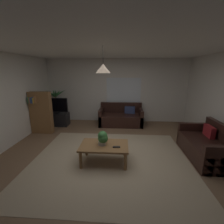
{
  "coord_description": "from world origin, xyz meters",
  "views": [
    {
      "loc": [
        0.26,
        -3.52,
        2.04
      ],
      "look_at": [
        0.0,
        0.3,
        1.05
      ],
      "focal_mm": 25.37,
      "sensor_mm": 36.0,
      "label": 1
    }
  ],
  "objects_px": {
    "potted_palm_corner": "(56,106)",
    "bookshelf_corner": "(41,112)",
    "potted_plant_on_table": "(103,138)",
    "tv_stand": "(57,119)",
    "couch_under_window": "(121,118)",
    "coffee_table": "(104,147)",
    "couch_right_side": "(208,147)",
    "remote_on_table_0": "(116,147)",
    "book_on_table_1": "(102,142)",
    "tv": "(55,105)",
    "pendant_lamp": "(103,68)",
    "book_on_table_0": "(102,143)"
  },
  "relations": [
    {
      "from": "potted_plant_on_table",
      "to": "pendant_lamp",
      "type": "xyz_separation_m",
      "value": [
        0.03,
        0.0,
        1.49
      ]
    },
    {
      "from": "couch_under_window",
      "to": "coffee_table",
      "type": "xyz_separation_m",
      "value": [
        -0.35,
        -2.69,
        0.09
      ]
    },
    {
      "from": "couch_under_window",
      "to": "potted_plant_on_table",
      "type": "xyz_separation_m",
      "value": [
        -0.38,
        -2.69,
        0.33
      ]
    },
    {
      "from": "couch_under_window",
      "to": "remote_on_table_0",
      "type": "height_order",
      "value": "couch_under_window"
    },
    {
      "from": "book_on_table_0",
      "to": "potted_palm_corner",
      "type": "height_order",
      "value": "potted_palm_corner"
    },
    {
      "from": "coffee_table",
      "to": "pendant_lamp",
      "type": "xyz_separation_m",
      "value": [
        0.0,
        0.0,
        1.73
      ]
    },
    {
      "from": "remote_on_table_0",
      "to": "tv_stand",
      "type": "distance_m",
      "value": 3.5
    },
    {
      "from": "potted_palm_corner",
      "to": "coffee_table",
      "type": "bearing_deg",
      "value": -51.47
    },
    {
      "from": "remote_on_table_0",
      "to": "bookshelf_corner",
      "type": "height_order",
      "value": "bookshelf_corner"
    },
    {
      "from": "tv",
      "to": "book_on_table_1",
      "type": "bearing_deg",
      "value": -48.56
    },
    {
      "from": "couch_under_window",
      "to": "tv_stand",
      "type": "bearing_deg",
      "value": -173.95
    },
    {
      "from": "coffee_table",
      "to": "bookshelf_corner",
      "type": "xyz_separation_m",
      "value": [
        -2.31,
        1.67,
        0.35
      ]
    },
    {
      "from": "couch_under_window",
      "to": "remote_on_table_0",
      "type": "relative_size",
      "value": 10.29
    },
    {
      "from": "couch_under_window",
      "to": "book_on_table_1",
      "type": "xyz_separation_m",
      "value": [
        -0.4,
        -2.64,
        0.2
      ]
    },
    {
      "from": "couch_right_side",
      "to": "remote_on_table_0",
      "type": "bearing_deg",
      "value": -77.37
    },
    {
      "from": "tv_stand",
      "to": "book_on_table_1",
      "type": "bearing_deg",
      "value": -48.82
    },
    {
      "from": "coffee_table",
      "to": "tv",
      "type": "xyz_separation_m",
      "value": [
        -2.12,
        2.4,
        0.43
      ]
    },
    {
      "from": "tv",
      "to": "pendant_lamp",
      "type": "relative_size",
      "value": 1.8
    },
    {
      "from": "coffee_table",
      "to": "potted_plant_on_table",
      "type": "distance_m",
      "value": 0.24
    },
    {
      "from": "remote_on_table_0",
      "to": "book_on_table_0",
      "type": "bearing_deg",
      "value": 61.82
    },
    {
      "from": "book_on_table_0",
      "to": "couch_right_side",
      "type": "bearing_deg",
      "value": 7.66
    },
    {
      "from": "potted_palm_corner",
      "to": "pendant_lamp",
      "type": "bearing_deg",
      "value": -51.47
    },
    {
      "from": "couch_right_side",
      "to": "tv_stand",
      "type": "bearing_deg",
      "value": -114.07
    },
    {
      "from": "remote_on_table_0",
      "to": "pendant_lamp",
      "type": "height_order",
      "value": "pendant_lamp"
    },
    {
      "from": "potted_plant_on_table",
      "to": "tv_stand",
      "type": "distance_m",
      "value": 3.22
    },
    {
      "from": "book_on_table_0",
      "to": "potted_palm_corner",
      "type": "relative_size",
      "value": 0.11
    },
    {
      "from": "potted_palm_corner",
      "to": "bookshelf_corner",
      "type": "distance_m",
      "value": 1.25
    },
    {
      "from": "couch_right_side",
      "to": "bookshelf_corner",
      "type": "distance_m",
      "value": 4.96
    },
    {
      "from": "coffee_table",
      "to": "tv_stand",
      "type": "xyz_separation_m",
      "value": [
        -2.12,
        2.43,
        -0.12
      ]
    },
    {
      "from": "book_on_table_1",
      "to": "tv_stand",
      "type": "relative_size",
      "value": 0.14
    },
    {
      "from": "book_on_table_1",
      "to": "bookshelf_corner",
      "type": "bearing_deg",
      "value": 144.38
    },
    {
      "from": "couch_right_side",
      "to": "book_on_table_0",
      "type": "xyz_separation_m",
      "value": [
        -2.52,
        -0.34,
        0.17
      ]
    },
    {
      "from": "book_on_table_0",
      "to": "remote_on_table_0",
      "type": "height_order",
      "value": "book_on_table_0"
    },
    {
      "from": "remote_on_table_0",
      "to": "tv",
      "type": "bearing_deg",
      "value": 39.52
    },
    {
      "from": "coffee_table",
      "to": "potted_plant_on_table",
      "type": "height_order",
      "value": "potted_plant_on_table"
    },
    {
      "from": "couch_right_side",
      "to": "coffee_table",
      "type": "relative_size",
      "value": 1.42
    },
    {
      "from": "couch_right_side",
      "to": "tv",
      "type": "distance_m",
      "value": 5.04
    },
    {
      "from": "coffee_table",
      "to": "potted_palm_corner",
      "type": "xyz_separation_m",
      "value": [
        -2.32,
        2.92,
        0.27
      ]
    },
    {
      "from": "couch_under_window",
      "to": "pendant_lamp",
      "type": "relative_size",
      "value": 3.15
    },
    {
      "from": "coffee_table",
      "to": "book_on_table_0",
      "type": "distance_m",
      "value": 0.1
    },
    {
      "from": "tv_stand",
      "to": "tv",
      "type": "distance_m",
      "value": 0.55
    },
    {
      "from": "tv",
      "to": "tv_stand",
      "type": "bearing_deg",
      "value": 90.0
    },
    {
      "from": "remote_on_table_0",
      "to": "potted_plant_on_table",
      "type": "bearing_deg",
      "value": 66.49
    },
    {
      "from": "couch_under_window",
      "to": "bookshelf_corner",
      "type": "xyz_separation_m",
      "value": [
        -2.66,
        -1.02,
        0.44
      ]
    },
    {
      "from": "couch_under_window",
      "to": "coffee_table",
      "type": "height_order",
      "value": "couch_under_window"
    },
    {
      "from": "coffee_table",
      "to": "remote_on_table_0",
      "type": "height_order",
      "value": "remote_on_table_0"
    },
    {
      "from": "potted_plant_on_table",
      "to": "tv_stand",
      "type": "relative_size",
      "value": 0.36
    },
    {
      "from": "potted_plant_on_table",
      "to": "pendant_lamp",
      "type": "bearing_deg",
      "value": 2.78
    },
    {
      "from": "book_on_table_0",
      "to": "potted_plant_on_table",
      "type": "relative_size",
      "value": 0.47
    },
    {
      "from": "potted_palm_corner",
      "to": "pendant_lamp",
      "type": "height_order",
      "value": "pendant_lamp"
    }
  ]
}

